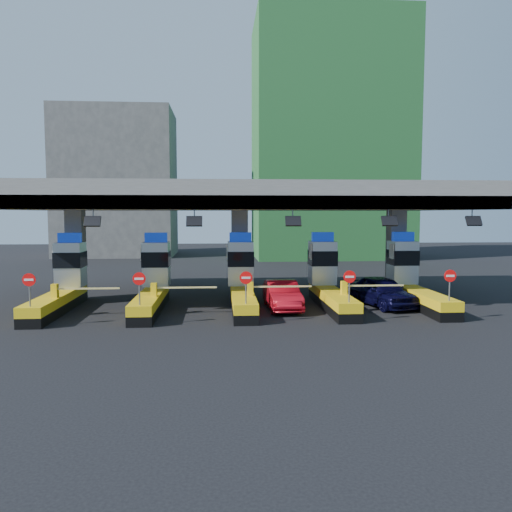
{
  "coord_description": "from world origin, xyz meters",
  "views": [
    {
      "loc": [
        -1.22,
        -28.06,
        5.3
      ],
      "look_at": [
        0.81,
        0.0,
        2.88
      ],
      "focal_mm": 35.0,
      "sensor_mm": 36.0,
      "label": 1
    }
  ],
  "objects": [
    {
      "name": "bg_building_concrete",
      "position": [
        -14.0,
        36.0,
        9.0
      ],
      "size": [
        14.0,
        10.0,
        18.0
      ],
      "primitive_type": "cube",
      "color": "#4C4C49",
      "rests_on": "ground"
    },
    {
      "name": "toll_lane_left",
      "position": [
        -5.0,
        0.28,
        1.4
      ],
      "size": [
        4.43,
        8.0,
        4.16
      ],
      "color": "black",
      "rests_on": "ground"
    },
    {
      "name": "toll_lane_center",
      "position": [
        0.0,
        0.28,
        1.4
      ],
      "size": [
        4.43,
        8.0,
        4.16
      ],
      "color": "black",
      "rests_on": "ground"
    },
    {
      "name": "toll_lane_far_left",
      "position": [
        -10.0,
        0.28,
        1.4
      ],
      "size": [
        4.43,
        8.0,
        4.16
      ],
      "color": "black",
      "rests_on": "ground"
    },
    {
      "name": "ground",
      "position": [
        0.0,
        0.0,
        0.0
      ],
      "size": [
        120.0,
        120.0,
        0.0
      ],
      "primitive_type": "plane",
      "color": "black",
      "rests_on": "ground"
    },
    {
      "name": "toll_lane_right",
      "position": [
        5.0,
        0.28,
        1.4
      ],
      "size": [
        4.43,
        8.0,
        4.16
      ],
      "color": "black",
      "rests_on": "ground"
    },
    {
      "name": "toll_canopy",
      "position": [
        0.0,
        2.87,
        6.13
      ],
      "size": [
        28.0,
        12.09,
        7.0
      ],
      "color": "slate",
      "rests_on": "ground"
    },
    {
      "name": "red_car",
      "position": [
        2.2,
        -0.92,
        0.78
      ],
      "size": [
        1.83,
        4.8,
        1.56
      ],
      "primitive_type": "imported",
      "rotation": [
        0.0,
        0.0,
        0.04
      ],
      "color": "#B10D19",
      "rests_on": "ground"
    },
    {
      "name": "van",
      "position": [
        7.99,
        -0.47,
        0.86
      ],
      "size": [
        3.18,
        5.37,
        1.71
      ],
      "primitive_type": "imported",
      "rotation": [
        0.0,
        0.0,
        0.24
      ],
      "color": "black",
      "rests_on": "ground"
    },
    {
      "name": "bg_building_scaffold",
      "position": [
        12.0,
        32.0,
        14.0
      ],
      "size": [
        18.0,
        12.0,
        28.0
      ],
      "primitive_type": "cube",
      "color": "#1E5926",
      "rests_on": "ground"
    },
    {
      "name": "toll_lane_far_right",
      "position": [
        10.0,
        0.28,
        1.4
      ],
      "size": [
        4.43,
        8.0,
        4.16
      ],
      "color": "black",
      "rests_on": "ground"
    }
  ]
}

